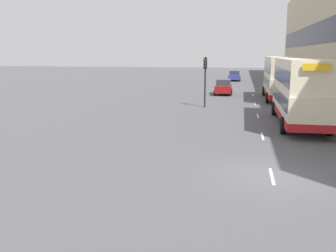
# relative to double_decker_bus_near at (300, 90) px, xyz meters

# --- Properties ---
(ground_plane) EXTENTS (220.00, 220.00, 0.00)m
(ground_plane) POSITION_rel_double_decker_bus_near_xyz_m (-2.47, -11.34, -2.28)
(ground_plane) COLOR #515156
(pavement) EXTENTS (5.00, 93.00, 0.14)m
(pavement) POSITION_rel_double_decker_bus_near_xyz_m (4.03, 27.16, -2.21)
(pavement) COLOR gray
(pavement) RESTS_ON ground_plane
(lane_mark_0) EXTENTS (0.12, 2.00, 0.01)m
(lane_mark_0) POSITION_rel_double_decker_bus_near_xyz_m (-2.47, -11.37, -2.28)
(lane_mark_0) COLOR silver
(lane_mark_0) RESTS_ON ground_plane
(lane_mark_1) EXTENTS (0.12, 2.00, 0.01)m
(lane_mark_1) POSITION_rel_double_decker_bus_near_xyz_m (-2.47, -4.17, -2.28)
(lane_mark_1) COLOR silver
(lane_mark_1) RESTS_ON ground_plane
(lane_mark_2) EXTENTS (0.12, 2.00, 0.01)m
(lane_mark_2) POSITION_rel_double_decker_bus_near_xyz_m (-2.47, 3.03, -2.28)
(lane_mark_2) COLOR silver
(lane_mark_2) RESTS_ON ground_plane
(lane_mark_3) EXTENTS (0.12, 2.00, 0.01)m
(lane_mark_3) POSITION_rel_double_decker_bus_near_xyz_m (-2.47, 10.23, -2.28)
(lane_mark_3) COLOR silver
(lane_mark_3) RESTS_ON ground_plane
(lane_mark_4) EXTENTS (0.12, 2.00, 0.01)m
(lane_mark_4) POSITION_rel_double_decker_bus_near_xyz_m (-2.47, 17.43, -2.28)
(lane_mark_4) COLOR silver
(lane_mark_4) RESTS_ON ground_plane
(double_decker_bus_near) EXTENTS (2.85, 10.45, 4.30)m
(double_decker_bus_near) POSITION_rel_double_decker_bus_near_xyz_m (0.00, 0.00, 0.00)
(double_decker_bus_near) COLOR beige
(double_decker_bus_near) RESTS_ON ground_plane
(double_decker_bus_ahead) EXTENTS (2.85, 10.14, 4.30)m
(double_decker_bus_ahead) POSITION_rel_double_decker_bus_near_xyz_m (-0.04, 13.87, -0.00)
(double_decker_bus_ahead) COLOR beige
(double_decker_bus_ahead) RESTS_ON ground_plane
(car_0) EXTENTS (1.98, 3.99, 1.72)m
(car_0) POSITION_rel_double_decker_bus_near_xyz_m (-5.80, 17.56, -1.43)
(car_0) COLOR maroon
(car_0) RESTS_ON ground_plane
(car_1) EXTENTS (2.07, 4.58, 1.72)m
(car_1) POSITION_rel_double_decker_bus_near_xyz_m (-5.05, 39.76, -1.43)
(car_1) COLOR navy
(car_1) RESTS_ON ground_plane
(traffic_light_far_kerb) EXTENTS (0.30, 0.32, 4.35)m
(traffic_light_far_kerb) POSITION_rel_double_decker_bus_near_xyz_m (-6.88, 6.77, 0.67)
(traffic_light_far_kerb) COLOR black
(traffic_light_far_kerb) RESTS_ON ground_plane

